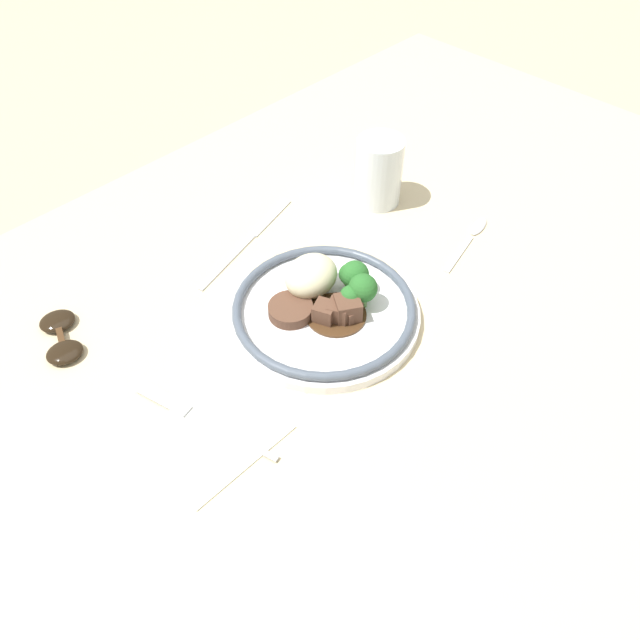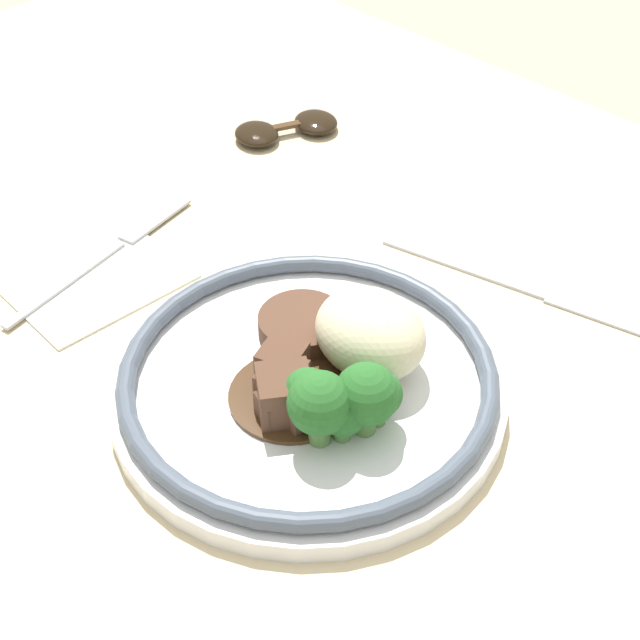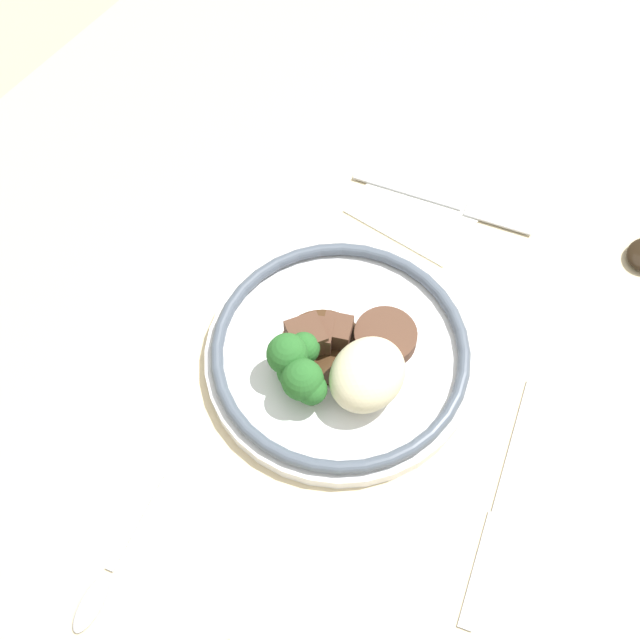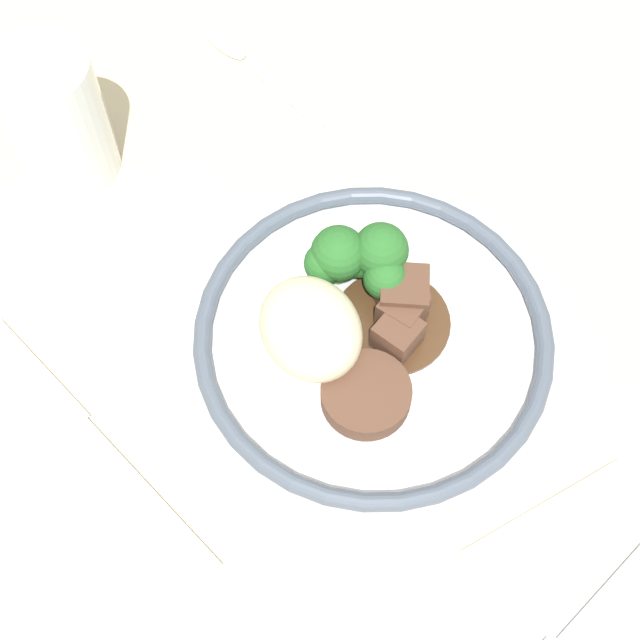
% 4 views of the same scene
% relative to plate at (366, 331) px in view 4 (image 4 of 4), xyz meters
% --- Properties ---
extents(ground_plane, '(8.00, 8.00, 0.00)m').
position_rel_plate_xyz_m(ground_plane, '(0.04, -0.02, -0.05)').
color(ground_plane, tan).
extents(dining_table, '(1.51, 0.97, 0.03)m').
position_rel_plate_xyz_m(dining_table, '(0.04, -0.02, -0.03)').
color(dining_table, beige).
rests_on(dining_table, ground).
extents(napkin, '(0.14, 0.12, 0.00)m').
position_rel_plate_xyz_m(napkin, '(-0.22, -0.04, -0.02)').
color(napkin, silver).
rests_on(napkin, dining_table).
extents(plate, '(0.25, 0.25, 0.07)m').
position_rel_plate_xyz_m(plate, '(0.00, 0.00, 0.00)').
color(plate, white).
rests_on(plate, dining_table).
extents(juice_glass, '(0.07, 0.07, 0.11)m').
position_rel_plate_xyz_m(juice_glass, '(0.24, 0.12, 0.03)').
color(juice_glass, '#F4AD19').
rests_on(juice_glass, dining_table).
extents(fork, '(0.06, 0.19, 0.00)m').
position_rel_plate_xyz_m(fork, '(-0.22, -0.00, -0.02)').
color(fork, '#B7B7BC').
rests_on(fork, napkin).
extents(knife, '(0.23, 0.07, 0.00)m').
position_rel_plate_xyz_m(knife, '(0.03, 0.19, -0.02)').
color(knife, '#B7B7BC').
rests_on(knife, dining_table).
extents(spoon, '(0.14, 0.04, 0.01)m').
position_rel_plate_xyz_m(spoon, '(0.28, -0.04, -0.02)').
color(spoon, '#B7B7BC').
rests_on(spoon, dining_table).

